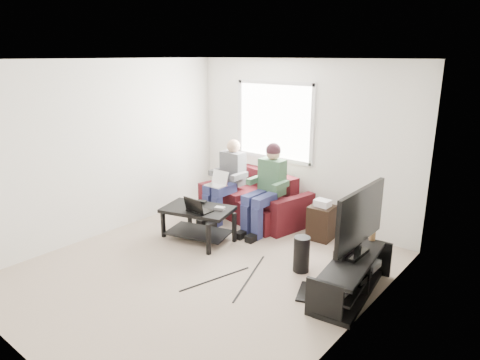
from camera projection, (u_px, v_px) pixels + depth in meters
The scene contains 26 objects.
floor at pixel (204, 269), 5.51m from camera, with size 4.50×4.50×0.00m, color #C1AB96.
ceiling at pixel (198, 59), 4.77m from camera, with size 4.50×4.50×0.00m, color white.
wall_back at pixel (300, 143), 6.80m from camera, with size 4.50×4.50×0.00m, color white.
wall_front at pixel (7, 228), 3.47m from camera, with size 4.50×4.50×0.00m, color white.
wall_left at pixel (105, 149), 6.36m from camera, with size 4.50×4.50×0.00m, color white.
wall_right at pixel (357, 208), 3.92m from camera, with size 4.50×4.50×0.00m, color white.
window at pixel (274, 121), 7.01m from camera, with size 1.48×0.04×1.28m.
sofa at pixel (256, 202), 7.10m from camera, with size 1.83×1.06×0.79m.
person_left at pixel (227, 177), 7.02m from camera, with size 0.40×0.71×1.32m.
person_right at pixel (267, 182), 6.53m from camera, with size 0.40×0.71×1.36m.
laptop_silver at pixel (216, 182), 6.84m from camera, with size 0.32×0.22×0.24m, color silver, non-canonical shape.
coffee_table at pixel (198, 216), 6.29m from camera, with size 1.13×0.86×0.50m.
laptop_black at pixel (200, 203), 6.08m from camera, with size 0.34×0.24×0.24m, color black, non-canonical shape.
controller_a at pixel (190, 200), 6.50m from camera, with size 0.14×0.09×0.04m, color silver.
controller_b at pixel (201, 202), 6.44m from camera, with size 0.14×0.09×0.04m, color black.
controller_c at pixel (220, 208), 6.17m from camera, with size 0.14×0.09×0.04m, color gray.
tv_stand at pixel (352, 279), 4.87m from camera, with size 0.58×1.39×0.44m.
tv at pixel (360, 218), 4.75m from camera, with size 0.12×1.10×0.81m.
soundbar at pixel (348, 249), 4.93m from camera, with size 0.12×0.50×0.10m, color black.
drink_cup at pixel (372, 235), 5.28m from camera, with size 0.08×0.08×0.12m, color olive.
console_white at pixel (336, 287), 4.56m from camera, with size 0.30×0.22×0.06m, color silver.
console_grey at pixel (363, 263), 5.07m from camera, with size 0.34×0.26×0.08m, color gray.
console_black at pixel (350, 274), 4.81m from camera, with size 0.38×0.30×0.07m, color black.
subwoofer at pixel (301, 254), 5.39m from camera, with size 0.20×0.20×0.46m, color black.
keyboard_floor at pixel (305, 292), 4.95m from camera, with size 0.14×0.43×0.02m, color black.
end_table at pixel (322, 221), 6.34m from camera, with size 0.34×0.34×0.61m.
Camera 1 is at (3.52, -3.53, 2.65)m, focal length 32.00 mm.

